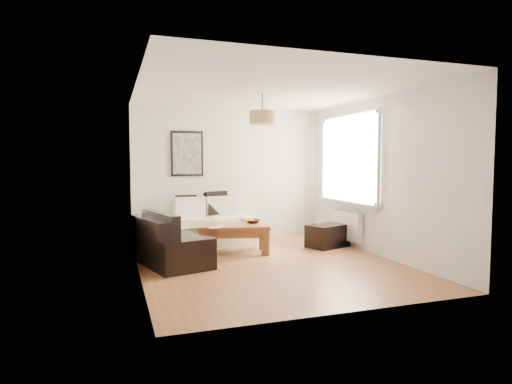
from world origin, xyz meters
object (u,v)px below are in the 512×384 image
object	(u,v)px
loveseat_cream	(207,223)
coffee_table	(234,239)
sofa_leather	(169,240)
ottoman	(327,236)

from	to	relation	value
loveseat_cream	coffee_table	bearing A→B (deg)	-76.00
loveseat_cream	sofa_leather	xyz separation A→B (m)	(-0.87, -1.23, -0.06)
loveseat_cream	ottoman	world-z (taller)	loveseat_cream
sofa_leather	coffee_table	xyz separation A→B (m)	(1.14, 0.35, -0.11)
loveseat_cream	sofa_leather	bearing A→B (deg)	-128.17
loveseat_cream	ottoman	size ratio (longest dim) A/B	2.29
sofa_leather	ottoman	world-z (taller)	sofa_leather
coffee_table	ottoman	xyz separation A→B (m)	(1.74, -0.07, -0.04)
sofa_leather	coffee_table	world-z (taller)	sofa_leather
ottoman	loveseat_cream	bearing A→B (deg)	154.87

